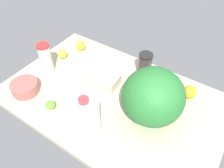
{
  "coord_description": "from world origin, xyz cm",
  "views": [
    {
      "loc": [
        -44.96,
        66.84,
        93.62
      ],
      "look_at": [
        0.0,
        0.0,
        13.0
      ],
      "focal_mm": 35.0,
      "sensor_mm": 36.0,
      "label": 1
    }
  ],
  "objects_px": {
    "tumbler_cup": "(46,58)",
    "lemon_far_back": "(62,54)",
    "mixing_bowl": "(25,87)",
    "orange_by_jug": "(190,92)",
    "watermelon": "(153,97)",
    "lime_loose": "(50,105)",
    "milk_jug": "(86,119)",
    "lemon_near_front": "(81,45)",
    "shaker_bottle": "(145,65)",
    "egg_carton": "(92,75)"
  },
  "relations": [
    {
      "from": "shaker_bottle",
      "to": "orange_by_jug",
      "type": "distance_m",
      "value": 0.29
    },
    {
      "from": "mixing_bowl",
      "to": "lemon_far_back",
      "type": "bearing_deg",
      "value": -83.48
    },
    {
      "from": "milk_jug",
      "to": "orange_by_jug",
      "type": "height_order",
      "value": "milk_jug"
    },
    {
      "from": "watermelon",
      "to": "tumbler_cup",
      "type": "distance_m",
      "value": 0.68
    },
    {
      "from": "watermelon",
      "to": "lemon_far_back",
      "type": "bearing_deg",
      "value": -8.41
    },
    {
      "from": "mixing_bowl",
      "to": "shaker_bottle",
      "type": "height_order",
      "value": "shaker_bottle"
    },
    {
      "from": "lemon_near_front",
      "to": "orange_by_jug",
      "type": "height_order",
      "value": "orange_by_jug"
    },
    {
      "from": "watermelon",
      "to": "lemon_far_back",
      "type": "distance_m",
      "value": 0.71
    },
    {
      "from": "egg_carton",
      "to": "lime_loose",
      "type": "xyz_separation_m",
      "value": [
        0.04,
        0.3,
        -0.01
      ]
    },
    {
      "from": "watermelon",
      "to": "lemon_near_front",
      "type": "xyz_separation_m",
      "value": [
        0.66,
        -0.24,
        -0.11
      ]
    },
    {
      "from": "lime_loose",
      "to": "orange_by_jug",
      "type": "relative_size",
      "value": 0.69
    },
    {
      "from": "lime_loose",
      "to": "lemon_near_front",
      "type": "height_order",
      "value": "lemon_near_front"
    },
    {
      "from": "tumbler_cup",
      "to": "lime_loose",
      "type": "distance_m",
      "value": 0.32
    },
    {
      "from": "mixing_bowl",
      "to": "watermelon",
      "type": "xyz_separation_m",
      "value": [
        -0.66,
        -0.24,
        0.11
      ]
    },
    {
      "from": "lime_loose",
      "to": "lemon_far_back",
      "type": "xyz_separation_m",
      "value": [
        0.25,
        -0.35,
        0.01
      ]
    },
    {
      "from": "mixing_bowl",
      "to": "orange_by_jug",
      "type": "distance_m",
      "value": 0.91
    },
    {
      "from": "milk_jug",
      "to": "lemon_far_back",
      "type": "xyz_separation_m",
      "value": [
        0.51,
        -0.37,
        -0.09
      ]
    },
    {
      "from": "watermelon",
      "to": "mixing_bowl",
      "type": "bearing_deg",
      "value": 20.23
    },
    {
      "from": "shaker_bottle",
      "to": "lemon_far_back",
      "type": "xyz_separation_m",
      "value": [
        0.53,
        0.15,
        -0.05
      ]
    },
    {
      "from": "lemon_near_front",
      "to": "mixing_bowl",
      "type": "bearing_deg",
      "value": 89.87
    },
    {
      "from": "tumbler_cup",
      "to": "milk_jug",
      "type": "bearing_deg",
      "value": 155.28
    },
    {
      "from": "tumbler_cup",
      "to": "lemon_far_back",
      "type": "relative_size",
      "value": 3.16
    },
    {
      "from": "egg_carton",
      "to": "mixing_bowl",
      "type": "height_order",
      "value": "egg_carton"
    },
    {
      "from": "mixing_bowl",
      "to": "milk_jug",
      "type": "bearing_deg",
      "value": 176.71
    },
    {
      "from": "orange_by_jug",
      "to": "watermelon",
      "type": "bearing_deg",
      "value": 62.47
    },
    {
      "from": "lemon_far_back",
      "to": "watermelon",
      "type": "bearing_deg",
      "value": 171.59
    },
    {
      "from": "lemon_near_front",
      "to": "orange_by_jug",
      "type": "xyz_separation_m",
      "value": [
        -0.78,
        0.01,
        0.0
      ]
    },
    {
      "from": "shaker_bottle",
      "to": "lime_loose",
      "type": "xyz_separation_m",
      "value": [
        0.28,
        0.5,
        -0.05
      ]
    },
    {
      "from": "milk_jug",
      "to": "lime_loose",
      "type": "bearing_deg",
      "value": -3.75
    },
    {
      "from": "watermelon",
      "to": "tumbler_cup",
      "type": "bearing_deg",
      "value": 3.57
    },
    {
      "from": "shaker_bottle",
      "to": "lemon_far_back",
      "type": "distance_m",
      "value": 0.55
    },
    {
      "from": "watermelon",
      "to": "lemon_near_front",
      "type": "height_order",
      "value": "watermelon"
    },
    {
      "from": "tumbler_cup",
      "to": "lemon_near_front",
      "type": "xyz_separation_m",
      "value": [
        -0.02,
        -0.28,
        -0.06
      ]
    },
    {
      "from": "mixing_bowl",
      "to": "orange_by_jug",
      "type": "bearing_deg",
      "value": -148.63
    },
    {
      "from": "watermelon",
      "to": "shaker_bottle",
      "type": "xyz_separation_m",
      "value": [
        0.17,
        -0.25,
        -0.06
      ]
    },
    {
      "from": "egg_carton",
      "to": "shaker_bottle",
      "type": "bearing_deg",
      "value": -143.0
    },
    {
      "from": "milk_jug",
      "to": "shaker_bottle",
      "type": "relative_size",
      "value": 1.67
    },
    {
      "from": "lime_loose",
      "to": "tumbler_cup",
      "type": "bearing_deg",
      "value": -42.45
    },
    {
      "from": "lime_loose",
      "to": "lemon_far_back",
      "type": "bearing_deg",
      "value": -55.3
    },
    {
      "from": "lemon_near_front",
      "to": "lime_loose",
      "type": "bearing_deg",
      "value": 112.6
    },
    {
      "from": "mixing_bowl",
      "to": "lime_loose",
      "type": "height_order",
      "value": "mixing_bowl"
    },
    {
      "from": "shaker_bottle",
      "to": "lime_loose",
      "type": "relative_size",
      "value": 3.09
    },
    {
      "from": "egg_carton",
      "to": "tumbler_cup",
      "type": "height_order",
      "value": "tumbler_cup"
    },
    {
      "from": "milk_jug",
      "to": "shaker_bottle",
      "type": "height_order",
      "value": "milk_jug"
    },
    {
      "from": "egg_carton",
      "to": "shaker_bottle",
      "type": "distance_m",
      "value": 0.32
    },
    {
      "from": "milk_jug",
      "to": "lemon_near_front",
      "type": "bearing_deg",
      "value": -47.43
    },
    {
      "from": "tumbler_cup",
      "to": "lemon_near_front",
      "type": "height_order",
      "value": "tumbler_cup"
    },
    {
      "from": "milk_jug",
      "to": "lime_loose",
      "type": "distance_m",
      "value": 0.28
    },
    {
      "from": "egg_carton",
      "to": "lemon_far_back",
      "type": "distance_m",
      "value": 0.29
    },
    {
      "from": "orange_by_jug",
      "to": "shaker_bottle",
      "type": "bearing_deg",
      "value": -3.89
    }
  ]
}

